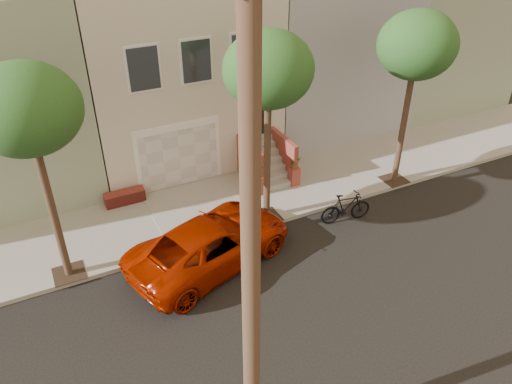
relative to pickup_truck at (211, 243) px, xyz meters
name	(u,v)px	position (x,y,z in m)	size (l,w,h in m)	color
ground	(299,303)	(1.50, -2.70, -0.72)	(90.00, 90.00, 0.00)	black
sidewalk	(223,204)	(1.50, 2.65, -0.65)	(40.00, 3.70, 0.15)	gray
house_row	(163,60)	(1.50, 8.49, 2.92)	(33.10, 11.70, 7.00)	beige
tree_left	(26,111)	(-4.00, 1.20, 4.53)	(2.70, 2.57, 6.30)	#2D2116
tree_mid	(268,71)	(2.50, 1.20, 4.53)	(2.70, 2.57, 6.30)	#2D2116
tree_right	(417,46)	(8.00, 1.20, 4.53)	(2.70, 2.57, 6.30)	#2D2116
pickup_truck	(211,243)	(0.00, 0.00, 0.00)	(2.41, 5.22, 1.45)	#971800
motorcycle	(346,208)	(4.87, -0.02, -0.18)	(0.51, 1.82, 1.09)	black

